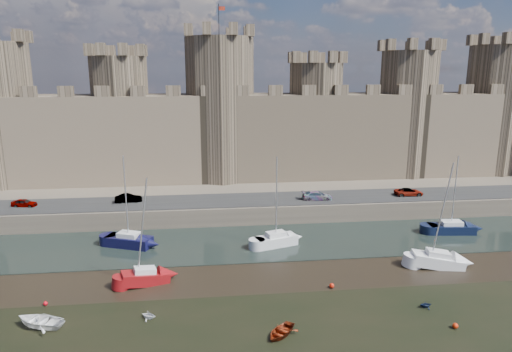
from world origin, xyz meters
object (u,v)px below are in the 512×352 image
at_px(sailboat_2, 276,239).
at_px(sailboat_1, 129,240).
at_px(sailboat_3, 451,228).
at_px(car_1, 128,198).
at_px(sailboat_4, 145,276).
at_px(sailboat_5, 438,260).
at_px(car_2, 317,196).
at_px(car_3, 409,192).
at_px(car_0, 24,203).

bearing_deg(sailboat_2, sailboat_1, 156.30).
bearing_deg(sailboat_3, car_1, 172.27).
bearing_deg(sailboat_1, sailboat_3, 21.58).
relative_size(sailboat_1, sailboat_4, 1.02).
xyz_separation_m(sailboat_1, sailboat_5, (33.53, -9.42, -0.04)).
height_order(sailboat_1, sailboat_3, sailboat_1).
height_order(car_1, sailboat_1, sailboat_1).
distance_m(car_2, car_3, 13.83).
distance_m(sailboat_2, sailboat_4, 16.43).
bearing_deg(sailboat_2, sailboat_3, -13.59).
bearing_deg(sailboat_2, car_3, 9.07).
bearing_deg(car_3, car_0, 91.23).
distance_m(car_1, sailboat_2, 22.42).
relative_size(car_3, sailboat_4, 0.38).
height_order(sailboat_3, sailboat_5, sailboat_5).
bearing_deg(sailboat_4, car_0, 116.10).
height_order(sailboat_4, sailboat_5, sailboat_5).
bearing_deg(car_0, car_1, -78.61).
relative_size(sailboat_4, sailboat_5, 0.94).
height_order(car_1, car_3, car_1).
distance_m(car_3, sailboat_4, 40.38).
height_order(car_2, sailboat_1, sailboat_1).
distance_m(car_0, sailboat_3, 56.24).
distance_m(car_3, sailboat_5, 19.39).
bearing_deg(sailboat_4, sailboat_5, -15.73).
xyz_separation_m(car_0, sailboat_2, (32.40, -11.42, -2.21)).
distance_m(car_0, sailboat_5, 52.26).
bearing_deg(car_3, sailboat_1, 105.14).
distance_m(sailboat_2, sailboat_5, 17.92).
relative_size(car_2, sailboat_4, 0.40).
bearing_deg(sailboat_3, sailboat_1, -173.96).
height_order(car_2, sailboat_3, sailboat_3).
xyz_separation_m(car_3, sailboat_4, (-35.51, -19.08, -2.29)).
bearing_deg(sailboat_3, sailboat_2, -169.61).
distance_m(car_2, sailboat_2, 12.88).
relative_size(car_0, sailboat_4, 0.30).
height_order(sailboat_1, sailboat_4, sailboat_1).
distance_m(car_2, sailboat_4, 28.58).
xyz_separation_m(car_0, car_2, (39.87, -1.17, 0.07)).
bearing_deg(car_1, sailboat_5, -126.54).
bearing_deg(car_1, sailboat_4, -174.40).
bearing_deg(sailboat_4, car_3, 11.56).
relative_size(sailboat_3, sailboat_4, 0.94).
relative_size(sailboat_2, sailboat_4, 1.00).
bearing_deg(sailboat_1, car_2, 40.48).
relative_size(sailboat_1, sailboat_3, 1.09).
relative_size(car_0, car_1, 0.88).
bearing_deg(car_0, sailboat_1, -113.63).
bearing_deg(car_2, sailboat_3, -113.54).
bearing_deg(car_1, car_2, -100.95).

